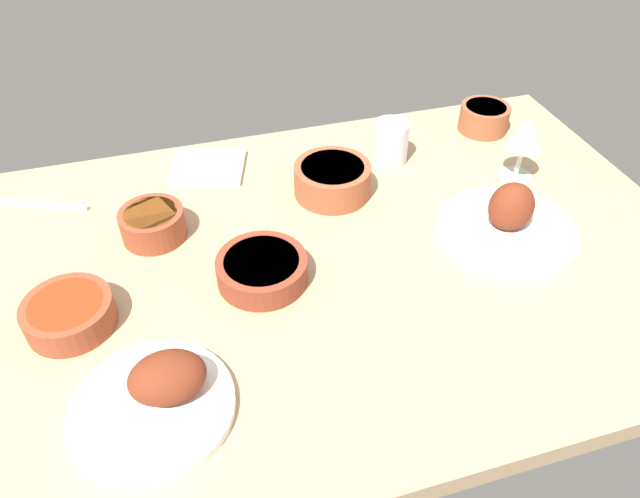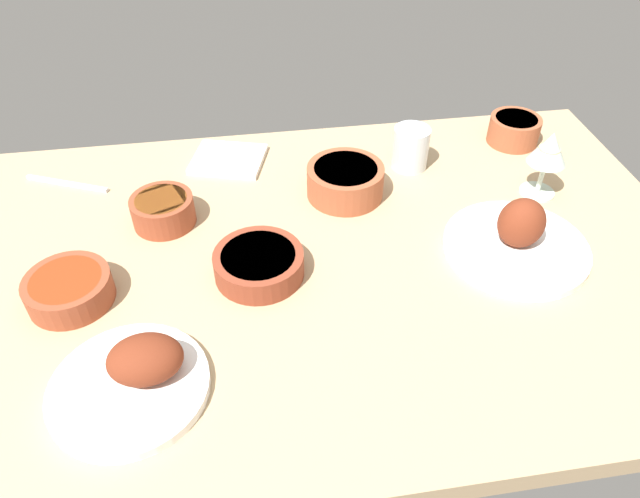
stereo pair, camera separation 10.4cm
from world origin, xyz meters
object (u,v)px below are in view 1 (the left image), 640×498
at_px(bowl_onions, 332,179).
at_px(fork_loose, 43,205).
at_px(bowl_cream, 262,269).
at_px(bowl_sauce, 69,313).
at_px(bowl_potatoes, 484,117).
at_px(bowl_soup, 153,223).
at_px(plate_near_viewer, 508,222).
at_px(water_tumbler, 390,142).
at_px(plate_center_main, 159,396).
at_px(folded_napkin, 208,167).
at_px(wine_glass, 526,136).

distance_m(bowl_onions, fork_loose, 0.58).
height_order(bowl_onions, bowl_cream, bowl_onions).
bearing_deg(bowl_onions, fork_loose, 168.03).
bearing_deg(bowl_sauce, bowl_onions, 23.85).
bearing_deg(bowl_potatoes, bowl_onions, -161.13).
distance_m(bowl_soup, bowl_potatoes, 0.80).
xyz_separation_m(bowl_soup, fork_loose, (-0.21, 0.16, -0.03)).
distance_m(bowl_sauce, bowl_cream, 0.31).
relative_size(bowl_soup, bowl_sauce, 0.85).
xyz_separation_m(plate_near_viewer, bowl_soup, (-0.63, 0.18, 0.00)).
bearing_deg(water_tumbler, plate_center_main, -137.30).
bearing_deg(bowl_onions, water_tumbler, 27.41).
relative_size(bowl_soup, folded_napkin, 0.79).
height_order(bowl_potatoes, folded_napkin, bowl_potatoes).
height_order(wine_glass, fork_loose, wine_glass).
relative_size(plate_near_viewer, bowl_sauce, 1.86).
bearing_deg(wine_glass, plate_near_viewer, -125.62).
bearing_deg(plate_near_viewer, bowl_soup, 164.16).
bearing_deg(bowl_sauce, bowl_soup, 52.26).
distance_m(water_tumbler, fork_loose, 0.73).
relative_size(bowl_sauce, bowl_onions, 0.91).
distance_m(plate_near_viewer, wine_glass, 0.21).
relative_size(bowl_onions, folded_napkin, 1.02).
bearing_deg(water_tumbler, wine_glass, -30.41).
height_order(bowl_sauce, bowl_potatoes, bowl_potatoes).
height_order(plate_near_viewer, water_tumbler, plate_near_viewer).
xyz_separation_m(plate_center_main, bowl_sauce, (-0.12, 0.19, 0.00)).
height_order(plate_center_main, bowl_potatoes, plate_center_main).
distance_m(plate_near_viewer, fork_loose, 0.91).
bearing_deg(plate_center_main, bowl_onions, 47.43).
xyz_separation_m(plate_near_viewer, water_tumbler, (-0.12, 0.30, 0.02)).
relative_size(bowl_onions, fork_loose, 0.82).
bearing_deg(bowl_sauce, bowl_potatoes, 21.63).
height_order(bowl_cream, fork_loose, bowl_cream).
xyz_separation_m(bowl_potatoes, folded_napkin, (-0.65, 0.02, -0.03)).
bearing_deg(bowl_soup, folded_napkin, 56.61).
height_order(plate_near_viewer, bowl_cream, plate_near_viewer).
height_order(bowl_cream, water_tumbler, water_tumbler).
distance_m(plate_near_viewer, bowl_potatoes, 0.39).
distance_m(plate_near_viewer, bowl_onions, 0.35).
bearing_deg(bowl_sauce, water_tumbler, 24.72).
distance_m(bowl_cream, water_tumbler, 0.45).
height_order(water_tumbler, fork_loose, water_tumbler).
relative_size(bowl_soup, water_tumbler, 1.31).
xyz_separation_m(bowl_sauce, water_tumbler, (0.66, 0.30, 0.02)).
bearing_deg(bowl_soup, bowl_potatoes, 12.97).
height_order(bowl_potatoes, water_tumbler, water_tumbler).
bearing_deg(bowl_cream, bowl_soup, 134.49).
xyz_separation_m(bowl_sauce, bowl_onions, (0.50, 0.22, 0.01)).
distance_m(bowl_sauce, wine_glass, 0.91).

